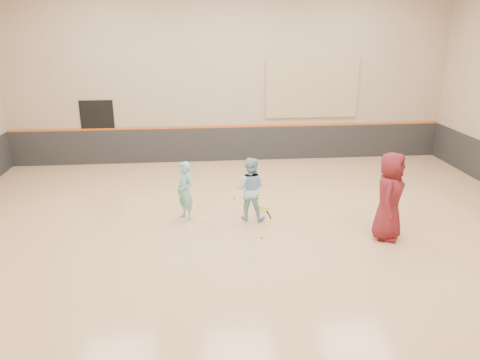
{
  "coord_description": "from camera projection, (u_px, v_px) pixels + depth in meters",
  "views": [
    {
      "loc": [
        -1.24,
        -9.91,
        4.66
      ],
      "look_at": [
        -0.23,
        0.4,
        1.15
      ],
      "focal_mm": 35.0,
      "sensor_mm": 36.0,
      "label": 1
    }
  ],
  "objects": [
    {
      "name": "young_man",
      "position": [
        390.0,
        196.0,
        10.33
      ],
      "size": [
        1.05,
        1.17,
        2.01
      ],
      "primitive_type": "imported",
      "rotation": [
        0.0,
        0.0,
        1.04
      ],
      "color": "maroon",
      "rests_on": "floor"
    },
    {
      "name": "ball_in_hand",
      "position": [
        397.0,
        190.0,
        10.04
      ],
      "size": [
        0.07,
        0.07,
        0.07
      ],
      "primitive_type": "sphere",
      "color": "#BED732",
      "rests_on": "young_man"
    },
    {
      "name": "room",
      "position": [
        252.0,
        199.0,
        10.69
      ],
      "size": [
        15.04,
        12.04,
        6.22
      ],
      "color": "tan",
      "rests_on": "ground"
    },
    {
      "name": "girl",
      "position": [
        185.0,
        191.0,
        11.44
      ],
      "size": [
        0.6,
        0.64,
        1.47
      ],
      "primitive_type": "imported",
      "rotation": [
        0.0,
        0.0,
        -0.94
      ],
      "color": "#71C3BB",
      "rests_on": "floor"
    },
    {
      "name": "instructor",
      "position": [
        250.0,
        189.0,
        11.42
      ],
      "size": [
        0.91,
        0.79,
        1.58
      ],
      "primitive_type": "imported",
      "rotation": [
        0.0,
        0.0,
        2.86
      ],
      "color": "#98CBEC",
      "rests_on": "floor"
    },
    {
      "name": "ball_beside_spare",
      "position": [
        234.0,
        198.0,
        12.96
      ],
      "size": [
        0.07,
        0.07,
        0.07
      ],
      "primitive_type": "sphere",
      "color": "#C0E234",
      "rests_on": "floor"
    },
    {
      "name": "doorway",
      "position": [
        99.0,
        133.0,
        15.82
      ],
      "size": [
        1.1,
        0.05,
        2.2
      ],
      "primitive_type": "cube",
      "color": "black",
      "rests_on": "floor"
    },
    {
      "name": "spare_racket",
      "position": [
        266.0,
        208.0,
        12.15
      ],
      "size": [
        0.68,
        0.68,
        0.14
      ],
      "primitive_type": null,
      "color": "#9DC02A",
      "rests_on": "floor"
    },
    {
      "name": "wainscot_back",
      "position": [
        231.0,
        144.0,
        16.39
      ],
      "size": [
        14.9,
        0.04,
        1.2
      ],
      "primitive_type": "cube",
      "color": "#232326",
      "rests_on": "floor"
    },
    {
      "name": "held_racket",
      "position": [
        263.0,
        203.0,
        11.18
      ],
      "size": [
        0.5,
        0.5,
        0.53
      ],
      "primitive_type": null,
      "color": "#A2CA2C",
      "rests_on": "instructor"
    },
    {
      "name": "ball_under_racket",
      "position": [
        262.0,
        237.0,
        10.58
      ],
      "size": [
        0.07,
        0.07,
        0.07
      ],
      "primitive_type": "sphere",
      "color": "#B3D130",
      "rests_on": "floor"
    },
    {
      "name": "accent_stripe",
      "position": [
        231.0,
        127.0,
        16.18
      ],
      "size": [
        14.9,
        0.03,
        0.06
      ],
      "primitive_type": "cube",
      "color": "#D85914",
      "rests_on": "wall_back"
    },
    {
      "name": "acoustic_panel",
      "position": [
        312.0,
        88.0,
        16.02
      ],
      "size": [
        3.2,
        0.08,
        2.0
      ],
      "primitive_type": "cube",
      "color": "tan",
      "rests_on": "wall_back"
    }
  ]
}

